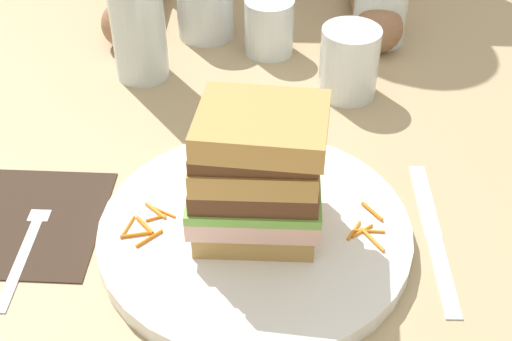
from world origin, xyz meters
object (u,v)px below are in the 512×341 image
sandwich (256,173)px  napkin_dark (37,221)px  empty_tumbler_2 (205,2)px  empty_tumbler_1 (380,10)px  main_plate (255,232)px  empty_tumbler_0 (266,26)px  juice_glass (349,65)px  fork (29,235)px  knife (435,238)px

sandwich → napkin_dark: (-0.21, 0.02, -0.08)m
empty_tumbler_2 → empty_tumbler_1: bearing=-1.3°
main_plate → empty_tumbler_2: size_ratio=2.99×
empty_tumbler_0 → empty_tumbler_1: empty_tumbler_1 is taller
sandwich → juice_glass: bearing=68.3°
sandwich → empty_tumbler_2: (-0.08, 0.39, -0.03)m
sandwich → empty_tumbler_0: sandwich is taller
fork → empty_tumbler_0: 0.41m
fork → empty_tumbler_1: (0.36, 0.39, 0.04)m
sandwich → main_plate: bearing=137.3°
main_plate → empty_tumbler_0: size_ratio=3.97×
sandwich → empty_tumbler_2: bearing=101.7°
main_plate → sandwich: (0.00, -0.00, 0.07)m
main_plate → sandwich: bearing=-42.7°
main_plate → knife: 0.17m
sandwich → napkin_dark: 0.22m
napkin_dark → juice_glass: 0.39m
fork → juice_glass: 0.41m
main_plate → empty_tumbler_2: bearing=101.6°
empty_tumbler_2 → sandwich: bearing=-78.3°
sandwich → empty_tumbler_0: size_ratio=1.79×
napkin_dark → juice_glass: bearing=37.3°
sandwich → empty_tumbler_2: sandwich is taller
sandwich → fork: (-0.21, -0.01, -0.08)m
juice_glass → empty_tumbler_1: empty_tumbler_1 is taller
knife → empty_tumbler_0: empty_tumbler_0 is taller
napkin_dark → empty_tumbler_0: size_ratio=2.07×
napkin_dark → empty_tumbler_2: 0.40m
main_plate → empty_tumbler_1: bearing=68.6°
knife → juice_glass: (-0.07, 0.25, 0.04)m
empty_tumbler_1 → empty_tumbler_2: 0.23m
empty_tumbler_1 → empty_tumbler_2: (-0.23, 0.01, 0.00)m
sandwich → empty_tumbler_2: 0.40m
main_plate → juice_glass: juice_glass is taller
knife → sandwich: bearing=-178.0°
napkin_dark → empty_tumbler_1: bearing=45.8°
main_plate → empty_tumbler_2: 0.40m
empty_tumbler_0 → empty_tumbler_1: 0.15m
napkin_dark → empty_tumbler_1: 0.52m
main_plate → empty_tumbler_0: (0.00, 0.35, 0.03)m
sandwich → empty_tumbler_1: size_ratio=1.50×
napkin_dark → empty_tumbler_2: size_ratio=1.56×
main_plate → sandwich: 0.07m
juice_glass → empty_tumbler_1: (0.05, 0.13, 0.00)m
napkin_dark → empty_tumbler_2: (0.13, 0.38, 0.05)m
knife → empty_tumbler_1: size_ratio=2.33×
main_plate → empty_tumbler_0: bearing=89.8°
napkin_dark → knife: bearing=-1.6°
knife → empty_tumbler_1: (-0.02, 0.38, 0.04)m
sandwich → knife: sandwich is taller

